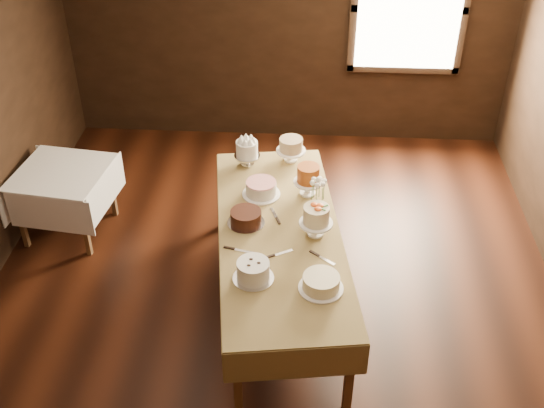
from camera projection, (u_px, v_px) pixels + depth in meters
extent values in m
cube|color=black|center=(271.00, 308.00, 5.68)|extent=(5.00, 6.00, 0.01)
cube|color=black|center=(288.00, 23.00, 7.30)|extent=(5.00, 0.02, 2.80)
cube|color=#FFEABF|center=(410.00, 10.00, 7.07)|extent=(1.10, 0.05, 1.30)
cube|color=#4F331B|center=(238.00, 383.00, 4.59)|extent=(0.07, 0.07, 0.69)
cube|color=#4F331B|center=(229.00, 195.00, 6.44)|extent=(0.07, 0.07, 0.69)
cube|color=#4F331B|center=(349.00, 376.00, 4.64)|extent=(0.07, 0.07, 0.69)
cube|color=#4F331B|center=(308.00, 192.00, 6.50)|extent=(0.07, 0.07, 0.69)
cube|color=#4F331B|center=(279.00, 235.00, 5.32)|extent=(1.24, 2.51, 0.04)
cube|color=#9E8650|center=(279.00, 232.00, 5.30)|extent=(1.31, 2.58, 0.01)
cube|color=#4F331B|center=(21.00, 219.00, 6.18)|extent=(0.05, 0.05, 0.63)
cube|color=#4F331B|center=(52.00, 182.00, 6.69)|extent=(0.05, 0.05, 0.63)
cube|color=#4F331B|center=(85.00, 227.00, 6.08)|extent=(0.05, 0.05, 0.63)
cube|color=#4F331B|center=(111.00, 189.00, 6.59)|extent=(0.05, 0.05, 0.63)
cube|color=#4F331B|center=(61.00, 174.00, 6.19)|extent=(0.83, 0.83, 0.04)
cube|color=white|center=(61.00, 172.00, 6.17)|extent=(0.92, 0.92, 0.01)
cylinder|color=silver|center=(247.00, 159.00, 6.08)|extent=(0.24, 0.24, 0.12)
cylinder|color=white|center=(247.00, 148.00, 6.01)|extent=(0.23, 0.23, 0.14)
cylinder|color=white|center=(291.00, 155.00, 6.14)|extent=(0.27, 0.27, 0.12)
cylinder|color=tan|center=(291.00, 143.00, 6.07)|extent=(0.27, 0.27, 0.12)
cylinder|color=white|center=(261.00, 194.00, 5.72)|extent=(0.33, 0.33, 0.01)
cylinder|color=white|center=(261.00, 188.00, 5.68)|extent=(0.36, 0.36, 0.11)
cylinder|color=white|center=(308.00, 187.00, 5.69)|extent=(0.25, 0.25, 0.14)
cylinder|color=#AC4F18|center=(308.00, 173.00, 5.61)|extent=(0.25, 0.25, 0.15)
cylinder|color=silver|center=(246.00, 223.00, 5.38)|extent=(0.31, 0.31, 0.01)
cylinder|color=#32130A|center=(246.00, 217.00, 5.35)|extent=(0.33, 0.33, 0.11)
cylinder|color=white|center=(316.00, 228.00, 5.24)|extent=(0.27, 0.27, 0.13)
cylinder|color=beige|center=(316.00, 214.00, 5.16)|extent=(0.28, 0.28, 0.14)
cylinder|color=silver|center=(253.00, 278.00, 4.84)|extent=(0.30, 0.30, 0.01)
cylinder|color=white|center=(253.00, 270.00, 4.80)|extent=(0.30, 0.30, 0.14)
cylinder|color=white|center=(321.00, 288.00, 4.76)|extent=(0.33, 0.33, 0.01)
cylinder|color=#F1E7BA|center=(321.00, 282.00, 4.72)|extent=(0.32, 0.32, 0.10)
cube|color=silver|center=(284.00, 252.00, 5.08)|extent=(0.22, 0.14, 0.01)
cube|color=silver|center=(327.00, 260.00, 5.01)|extent=(0.20, 0.17, 0.01)
cube|color=silver|center=(274.00, 213.00, 5.50)|extent=(0.11, 0.23, 0.01)
cube|color=silver|center=(308.00, 207.00, 5.57)|extent=(0.08, 0.24, 0.01)
cube|color=silver|center=(244.00, 251.00, 5.10)|extent=(0.24, 0.08, 0.01)
imported|color=#2D2823|center=(317.00, 207.00, 5.47)|extent=(0.16, 0.16, 0.13)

